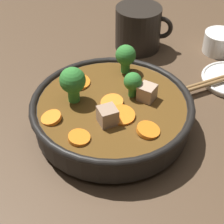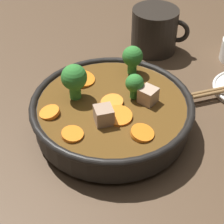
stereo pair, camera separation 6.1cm
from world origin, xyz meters
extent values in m
plane|color=#4C3826|center=(0.00, 0.00, 0.00)|extent=(3.00, 3.00, 0.00)
cylinder|color=black|center=(0.00, 0.00, 0.01)|extent=(0.14, 0.14, 0.01)
cylinder|color=black|center=(0.00, 0.00, 0.03)|extent=(0.26, 0.26, 0.04)
torus|color=black|center=(0.00, 0.00, 0.05)|extent=(0.27, 0.27, 0.01)
cylinder|color=brown|center=(0.00, 0.00, 0.04)|extent=(0.24, 0.24, 0.02)
cylinder|color=orange|center=(0.00, 0.00, 0.06)|extent=(0.05, 0.05, 0.01)
cylinder|color=orange|center=(-0.07, 0.05, 0.06)|extent=(0.05, 0.05, 0.01)
cylinder|color=orange|center=(-0.03, -0.09, 0.06)|extent=(0.04, 0.04, 0.01)
cylinder|color=orange|center=(-0.09, -0.05, 0.06)|extent=(0.04, 0.04, 0.01)
cylinder|color=orange|center=(0.06, -0.06, 0.06)|extent=(0.04, 0.04, 0.01)
cylinder|color=orange|center=(0.02, -0.03, 0.06)|extent=(0.06, 0.06, 0.01)
cylinder|color=green|center=(-0.06, 0.00, 0.07)|extent=(0.02, 0.02, 0.03)
sphere|color=#2D752D|center=(-0.06, 0.00, 0.09)|extent=(0.04, 0.04, 0.04)
cylinder|color=green|center=(0.01, 0.09, 0.07)|extent=(0.02, 0.02, 0.02)
sphere|color=#2D752D|center=(0.01, 0.09, 0.09)|extent=(0.04, 0.04, 0.04)
cylinder|color=green|center=(0.03, 0.03, 0.06)|extent=(0.01, 0.01, 0.02)
sphere|color=#2D752D|center=(0.03, 0.03, 0.08)|extent=(0.03, 0.03, 0.03)
cube|color=tan|center=(0.05, 0.02, 0.07)|extent=(0.03, 0.03, 0.03)
cube|color=#9E7F66|center=(0.00, -0.05, 0.07)|extent=(0.04, 0.04, 0.03)
cylinder|color=black|center=(0.02, 0.27, 0.05)|extent=(0.10, 0.10, 0.09)
torus|color=black|center=(0.07, 0.27, 0.05)|extent=(0.05, 0.01, 0.05)
camera|label=1|loc=(0.07, -0.46, 0.44)|focal=60.00mm
camera|label=2|loc=(0.13, -0.45, 0.44)|focal=60.00mm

